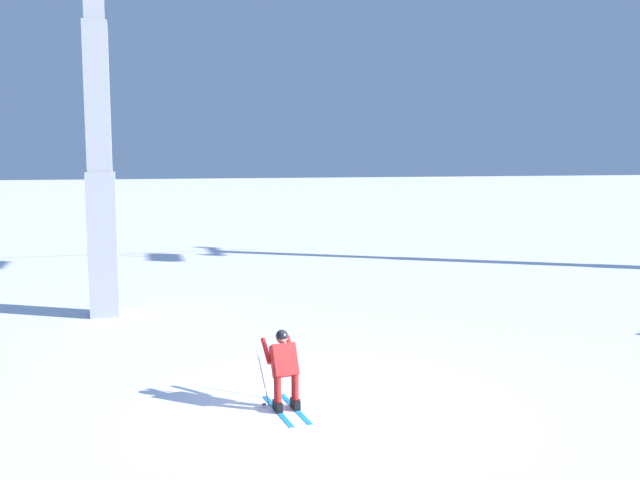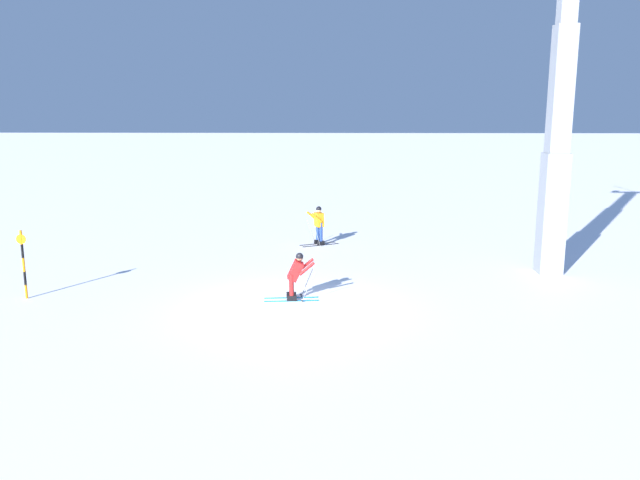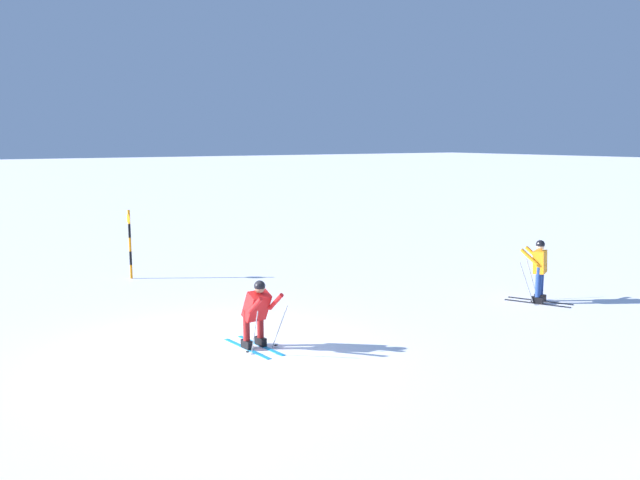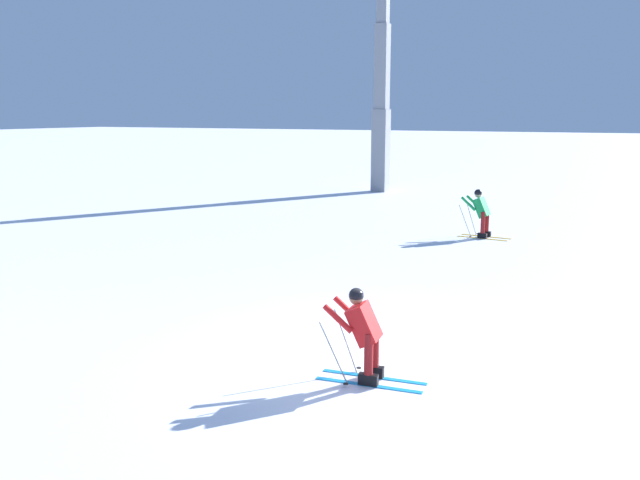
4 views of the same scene
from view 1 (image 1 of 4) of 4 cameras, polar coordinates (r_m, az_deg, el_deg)
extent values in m
plane|color=white|center=(12.60, 0.93, -13.48)|extent=(260.00, 260.00, 0.00)
cube|color=#198CCC|center=(12.33, -3.51, -13.92)|extent=(0.25, 1.57, 0.01)
cube|color=black|center=(12.30, -3.52, -13.55)|extent=(0.14, 0.29, 0.16)
cylinder|color=maroon|center=(12.17, -3.53, -11.86)|extent=(0.13, 0.13, 0.61)
cube|color=#198CCC|center=(12.42, -2.07, -13.75)|extent=(0.25, 1.57, 0.01)
cube|color=black|center=(12.39, -2.07, -13.38)|extent=(0.14, 0.29, 0.16)
cylinder|color=maroon|center=(12.26, -2.08, -11.70)|extent=(0.13, 0.13, 0.61)
cube|color=red|center=(12.21, -2.99, -9.90)|extent=(0.47, 0.51, 0.62)
sphere|color=#997051|center=(12.21, -3.17, -8.08)|extent=(0.20, 0.20, 0.20)
sphere|color=black|center=(12.21, -3.18, -7.92)|extent=(0.22, 0.22, 0.22)
cylinder|color=red|center=(12.40, -4.47, -9.13)|extent=(0.13, 0.46, 0.40)
cylinder|color=gray|center=(12.58, -4.68, -11.55)|extent=(0.18, 0.45, 1.03)
cylinder|color=black|center=(12.52, -4.64, -13.38)|extent=(0.07, 0.07, 0.01)
cylinder|color=red|center=(12.53, -2.43, -8.94)|extent=(0.13, 0.46, 0.40)
cylinder|color=gray|center=(12.73, -2.25, -11.30)|extent=(0.09, 0.47, 1.03)
cylinder|color=black|center=(12.71, -1.78, -13.05)|extent=(0.07, 0.07, 0.01)
cube|color=gray|center=(19.86, -17.52, -0.35)|extent=(0.77, 0.77, 3.98)
cube|color=gray|center=(19.78, -17.95, 11.16)|extent=(0.64, 0.64, 3.98)
camera|label=2|loc=(23.72, 43.16, 7.47)|focal=35.84mm
camera|label=3|loc=(23.92, 4.58, 6.04)|focal=37.22mm
camera|label=4|loc=(10.09, -52.54, 1.05)|focal=37.75mm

